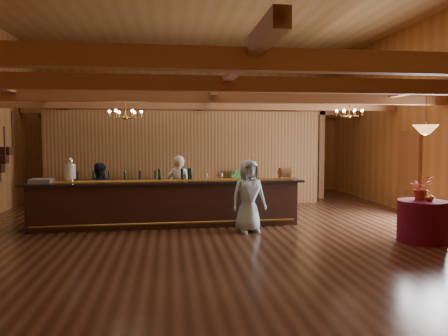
{
  "coord_description": "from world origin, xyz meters",
  "views": [
    {
      "loc": [
        -1.04,
        -10.93,
        2.23
      ],
      "look_at": [
        0.43,
        0.73,
        1.41
      ],
      "focal_mm": 35.0,
      "sensor_mm": 36.0,
      "label": 1
    }
  ],
  "objects": [
    {
      "name": "raffle_drum",
      "position": [
        1.94,
        0.06,
        1.33
      ],
      "size": [
        0.34,
        0.24,
        0.3
      ],
      "color": "#9A623E",
      "rests_on": "tasting_bar"
    },
    {
      "name": "bartender",
      "position": [
        -0.79,
        0.78,
        0.88
      ],
      "size": [
        0.69,
        0.5,
        1.76
      ],
      "primitive_type": "imported",
      "rotation": [
        0.0,
        0.0,
        3.01
      ],
      "color": "white",
      "rests_on": "floor"
    },
    {
      "name": "bar_bottle_0",
      "position": [
        -1.28,
        0.14,
        1.3
      ],
      "size": [
        0.07,
        0.07,
        0.3
      ],
      "primitive_type": "cylinder",
      "color": "black",
      "rests_on": "tasting_bar"
    },
    {
      "name": "wall_right",
      "position": [
        6.0,
        0.0,
        2.75
      ],
      "size": [
        0.1,
        14.0,
        5.5
      ],
      "primitive_type": "cube",
      "color": "#B36E42",
      "rests_on": "floor"
    },
    {
      "name": "tasting_bar",
      "position": [
        -1.1,
        0.02,
        0.59
      ],
      "size": [
        6.93,
        1.1,
        1.16
      ],
      "rotation": [
        0.0,
        0.0,
        0.03
      ],
      "color": "black",
      "rests_on": "floor"
    },
    {
      "name": "chandelier_left",
      "position": [
        -2.08,
        -0.05,
        2.81
      ],
      "size": [
        0.8,
        0.8,
        0.55
      ],
      "color": "gold",
      "rests_on": "beam_grid"
    },
    {
      "name": "bar_bottle_3",
      "position": [
        -0.49,
        0.17,
        1.3
      ],
      "size": [
        0.07,
        0.07,
        0.3
      ],
      "primitive_type": "cylinder",
      "color": "black",
      "rests_on": "tasting_bar"
    },
    {
      "name": "ceiling",
      "position": [
        0.0,
        0.0,
        5.5
      ],
      "size": [
        14.0,
        14.0,
        0.0
      ],
      "primitive_type": "plane",
      "rotation": [
        3.14,
        0.0,
        0.0
      ],
      "color": "olive",
      "rests_on": "wall_back"
    },
    {
      "name": "beverage_dispenser",
      "position": [
        -3.43,
        -0.0,
        1.44
      ],
      "size": [
        0.26,
        0.26,
        0.6
      ],
      "color": "silver",
      "rests_on": "tasting_bar"
    },
    {
      "name": "beam_grid",
      "position": [
        0.0,
        0.51,
        3.24
      ],
      "size": [
        11.9,
        13.9,
        0.39
      ],
      "color": "brown",
      "rests_on": "wall_left"
    },
    {
      "name": "support_posts",
      "position": [
        0.0,
        -0.5,
        1.6
      ],
      "size": [
        9.2,
        10.2,
        3.2
      ],
      "color": "brown",
      "rests_on": "floor"
    },
    {
      "name": "floor",
      "position": [
        0.0,
        0.0,
        0.0
      ],
      "size": [
        14.0,
        14.0,
        0.0
      ],
      "primitive_type": "plane",
      "color": "#553222",
      "rests_on": "ground"
    },
    {
      "name": "staff_second",
      "position": [
        -2.88,
        0.76,
        0.79
      ],
      "size": [
        0.86,
        0.72,
        1.58
      ],
      "primitive_type": "imported",
      "rotation": [
        0.0,
        0.0,
        3.32
      ],
      "color": "black",
      "rests_on": "floor"
    },
    {
      "name": "round_table",
      "position": [
        4.34,
        -2.31,
        0.44
      ],
      "size": [
        1.03,
        1.03,
        0.89
      ],
      "primitive_type": "cylinder",
      "color": "maroon",
      "rests_on": "floor"
    },
    {
      "name": "partition_wall",
      "position": [
        -0.5,
        3.5,
        1.55
      ],
      "size": [
        9.0,
        0.18,
        3.1
      ],
      "primitive_type": "cube",
      "color": "olive",
      "rests_on": "floor"
    },
    {
      "name": "glass_rack_tray",
      "position": [
        -4.06,
        -0.13,
        1.2
      ],
      "size": [
        0.5,
        0.5,
        0.1
      ],
      "primitive_type": "cube",
      "color": "gray",
      "rests_on": "tasting_bar"
    },
    {
      "name": "chandelier_right",
      "position": [
        4.08,
        1.05,
        2.94
      ],
      "size": [
        0.8,
        0.8,
        0.42
      ],
      "color": "gold",
      "rests_on": "beam_grid"
    },
    {
      "name": "guest",
      "position": [
        0.81,
        -0.89,
        0.86
      ],
      "size": [
        0.94,
        0.71,
        1.72
      ],
      "primitive_type": "imported",
      "rotation": [
        0.0,
        0.0,
        0.21
      ],
      "color": "#A6CFE0",
      "rests_on": "floor"
    },
    {
      "name": "bar_bottle_1",
      "position": [
        -0.71,
        0.16,
        1.3
      ],
      "size": [
        0.07,
        0.07,
        0.3
      ],
      "primitive_type": "cylinder",
      "color": "black",
      "rests_on": "tasting_bar"
    },
    {
      "name": "window_right_back",
      "position": [
        5.95,
        1.0,
        1.55
      ],
      "size": [
        0.12,
        1.05,
        1.75
      ],
      "primitive_type": "cube",
      "color": "white",
      "rests_on": "wall_right"
    },
    {
      "name": "backroom_boxes",
      "position": [
        -0.29,
        5.5,
        0.53
      ],
      "size": [
        4.1,
        0.6,
        1.1
      ],
      "color": "black",
      "rests_on": "floor"
    },
    {
      "name": "wall_front",
      "position": [
        0.0,
        -7.0,
        2.75
      ],
      "size": [
        12.0,
        0.1,
        5.5
      ],
      "primitive_type": "cube",
      "color": "#B36E42",
      "rests_on": "floor"
    },
    {
      "name": "table_flowers",
      "position": [
        4.36,
        -2.18,
        1.15
      ],
      "size": [
        0.57,
        0.52,
        0.52
      ],
      "primitive_type": "imported",
      "rotation": [
        0.0,
        0.0,
        0.28
      ],
      "color": "#A43224",
      "rests_on": "round_table"
    },
    {
      "name": "pendant_lamp",
      "position": [
        4.34,
        -2.31,
        2.4
      ],
      "size": [
        0.52,
        0.52,
        0.9
      ],
      "color": "gold",
      "rests_on": "beam_grid"
    },
    {
      "name": "backbar_shelf",
      "position": [
        -2.42,
        2.97,
        0.46
      ],
      "size": [
        3.28,
        0.85,
        0.91
      ],
      "primitive_type": "cube",
      "rotation": [
        0.0,
        0.0,
        -0.11
      ],
      "color": "black",
      "rests_on": "floor"
    },
    {
      "name": "floor_plant",
      "position": [
        1.1,
        3.32,
        0.59
      ],
      "size": [
        0.74,
        0.64,
        1.19
      ],
      "primitive_type": "imported",
      "rotation": [
        0.0,
        0.0,
        -0.18
      ],
      "color": "#2F6C2D",
      "rests_on": "floor"
    },
    {
      "name": "table_vase",
      "position": [
        4.42,
        -2.4,
        1.04
      ],
      "size": [
        0.16,
        0.16,
        0.31
      ],
      "primitive_type": "imported",
      "rotation": [
        0.0,
        0.0,
        -0.02
      ],
      "color": "gold",
      "rests_on": "round_table"
    },
    {
      "name": "wall_back",
      "position": [
        0.0,
        7.0,
        2.75
      ],
      "size": [
        12.0,
        0.1,
        5.5
      ],
      "primitive_type": "cube",
      "color": "#B36E42",
      "rests_on": "floor"
    },
    {
      "name": "bar_bottle_2",
      "position": [
        -0.54,
        0.17,
        1.3
      ],
      "size": [
        0.07,
        0.07,
        0.3
      ],
      "primitive_type": "cylinder",
      "color": "black",
      "rests_on": "tasting_bar"
    }
  ]
}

